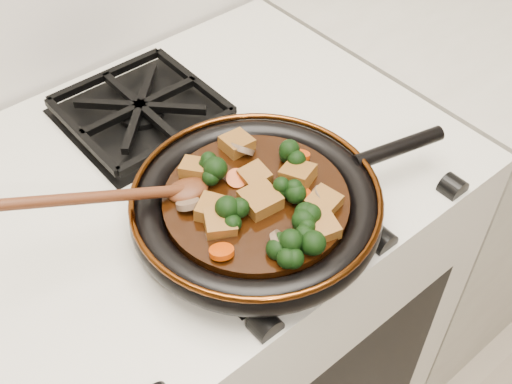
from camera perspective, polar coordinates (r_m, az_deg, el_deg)
stove at (r=1.31m, az=-4.14°, el=-11.81°), size 0.76×0.60×0.90m
burner_grate_front at (r=0.87m, az=-0.16°, el=-1.77°), size 0.23×0.23×0.03m
burner_grate_back at (r=1.04m, az=-10.20°, el=7.15°), size 0.23×0.23×0.03m
skillet at (r=0.83m, az=0.14°, el=-1.18°), size 0.45×0.33×0.05m
braising_sauce at (r=0.83m, az=0.00°, el=-1.00°), size 0.24×0.24×0.02m
tofu_cube_0 at (r=0.78m, az=-3.22°, el=-2.79°), size 0.05×0.05×0.03m
tofu_cube_1 at (r=0.81m, az=0.39°, el=-0.79°), size 0.05×0.05×0.03m
tofu_cube_2 at (r=0.78m, az=6.00°, el=-3.16°), size 0.04×0.04×0.02m
tofu_cube_3 at (r=0.88m, az=-1.71°, el=4.28°), size 0.04×0.04×0.02m
tofu_cube_4 at (r=0.85m, az=-5.48°, el=2.07°), size 0.05×0.05×0.02m
tofu_cube_5 at (r=0.81m, az=6.04°, el=-0.99°), size 0.04×0.04×0.02m
tofu_cube_6 at (r=0.80m, az=-3.81°, el=-1.58°), size 0.05×0.05×0.02m
tofu_cube_7 at (r=0.84m, az=3.74°, el=1.57°), size 0.05×0.05×0.03m
tofu_cube_8 at (r=0.84m, az=-0.10°, el=1.36°), size 0.04×0.04×0.02m
broccoli_floret_0 at (r=0.79m, az=-1.92°, el=-1.94°), size 0.08×0.09×0.06m
broccoli_floret_1 at (r=0.76m, az=4.59°, el=-4.31°), size 0.06×0.07×0.06m
broccoli_floret_2 at (r=0.84m, az=-4.19°, el=1.75°), size 0.09×0.09×0.06m
broccoli_floret_3 at (r=0.75m, az=2.63°, el=-5.35°), size 0.08×0.07×0.05m
broccoli_floret_4 at (r=0.82m, az=3.54°, el=0.13°), size 0.06×0.06×0.06m
broccoli_floret_5 at (r=0.79m, az=3.78°, el=-2.37°), size 0.09×0.08×0.07m
broccoli_floret_6 at (r=0.86m, az=3.80°, el=3.01°), size 0.08×0.09×0.06m
carrot_coin_0 at (r=0.87m, az=3.82°, el=3.27°), size 0.03×0.03×0.02m
carrot_coin_1 at (r=0.82m, az=3.89°, el=-0.16°), size 0.03×0.03×0.02m
carrot_coin_2 at (r=0.76m, az=-3.08°, el=-5.32°), size 0.03×0.03×0.02m
carrot_coin_3 at (r=0.84m, az=-1.72°, el=1.17°), size 0.03×0.03×0.02m
mushroom_slice_0 at (r=0.76m, az=2.27°, el=-4.66°), size 0.04×0.04×0.03m
mushroom_slice_1 at (r=0.82m, az=6.09°, el=-0.45°), size 0.05×0.05×0.03m
mushroom_slice_2 at (r=0.88m, az=-1.30°, el=3.84°), size 0.04×0.05×0.03m
mushroom_slice_3 at (r=0.81m, az=-6.05°, el=-1.08°), size 0.04×0.04×0.02m
wooden_spoon at (r=0.80m, az=-10.84°, el=-0.20°), size 0.16×0.07×0.25m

